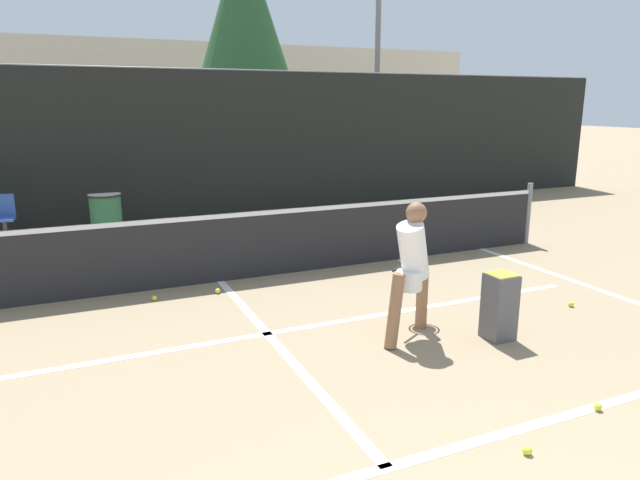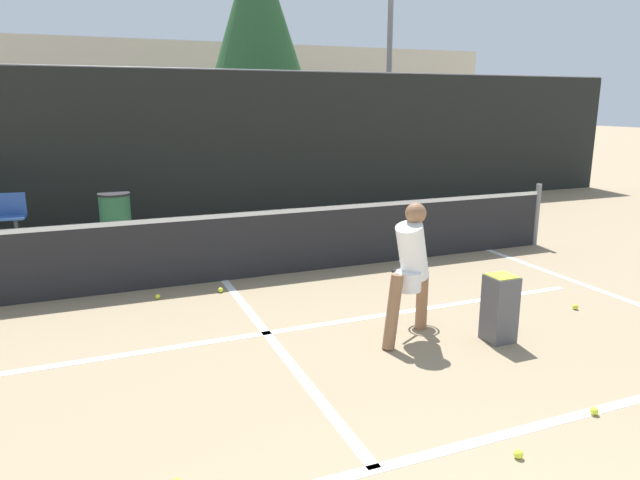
% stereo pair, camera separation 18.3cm
% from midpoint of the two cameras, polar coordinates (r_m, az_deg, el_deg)
% --- Properties ---
extents(court_baseline_near, '(11.00, 0.10, 0.01)m').
position_cam_midpoint_polar(court_baseline_near, '(4.19, 5.36, -21.73)').
color(court_baseline_near, white).
rests_on(court_baseline_near, ground).
extents(court_service_line, '(8.25, 0.10, 0.01)m').
position_cam_midpoint_polar(court_service_line, '(6.24, -6.14, -9.30)').
color(court_service_line, white).
rests_on(court_service_line, ground).
extents(court_center_mark, '(0.10, 4.56, 0.01)m').
position_cam_midpoint_polar(court_center_mark, '(6.02, -5.40, -10.16)').
color(court_center_mark, white).
rests_on(court_center_mark, ground).
extents(court_sideline_right, '(0.10, 5.56, 0.01)m').
position_cam_midpoint_polar(court_sideline_right, '(8.49, 24.93, -4.29)').
color(court_sideline_right, white).
rests_on(court_sideline_right, ground).
extents(net, '(11.09, 0.09, 1.07)m').
position_cam_midpoint_polar(net, '(7.95, -10.72, -0.57)').
color(net, slate).
rests_on(net, ground).
extents(fence_back, '(24.00, 0.06, 3.13)m').
position_cam_midpoint_polar(fence_back, '(12.59, -16.19, 9.11)').
color(fence_back, black).
rests_on(fence_back, ground).
extents(player_practicing, '(0.97, 0.95, 1.44)m').
position_cam_midpoint_polar(player_practicing, '(5.99, 8.28, -2.44)').
color(player_practicing, '#8C6042').
rests_on(player_practicing, ground).
extents(tennis_ball_scattered_0, '(0.07, 0.07, 0.07)m').
position_cam_midpoint_polar(tennis_ball_scattered_0, '(5.25, 25.10, -14.87)').
color(tennis_ball_scattered_0, '#D1E033').
rests_on(tennis_ball_scattered_0, ground).
extents(tennis_ball_scattered_4, '(0.07, 0.07, 0.07)m').
position_cam_midpoint_polar(tennis_ball_scattered_4, '(7.58, 23.18, -5.92)').
color(tennis_ball_scattered_4, '#D1E033').
rests_on(tennis_ball_scattered_4, ground).
extents(tennis_ball_scattered_5, '(0.07, 0.07, 0.07)m').
position_cam_midpoint_polar(tennis_ball_scattered_5, '(7.51, -16.89, -5.58)').
color(tennis_ball_scattered_5, '#D1E033').
rests_on(tennis_ball_scattered_5, ground).
extents(tennis_ball_scattered_8, '(0.07, 0.07, 0.07)m').
position_cam_midpoint_polar(tennis_ball_scattered_8, '(4.50, 18.88, -19.30)').
color(tennis_ball_scattered_8, '#D1E033').
rests_on(tennis_ball_scattered_8, ground).
extents(tennis_ball_scattered_9, '(0.07, 0.07, 0.07)m').
position_cam_midpoint_polar(tennis_ball_scattered_9, '(7.59, -10.88, -5.03)').
color(tennis_ball_scattered_9, '#D1E033').
rests_on(tennis_ball_scattered_9, ground).
extents(ball_hopper, '(0.28, 0.28, 0.71)m').
position_cam_midpoint_polar(ball_hopper, '(6.23, 16.71, -6.23)').
color(ball_hopper, '#4C4C51').
rests_on(ball_hopper, ground).
extents(trash_bin, '(0.58, 0.58, 0.80)m').
position_cam_midpoint_polar(trash_bin, '(11.26, -21.04, 2.32)').
color(trash_bin, '#28603D').
rests_on(trash_bin, ground).
extents(parked_car, '(1.80, 4.09, 1.53)m').
position_cam_midpoint_polar(parked_car, '(16.06, -15.27, 6.75)').
color(parked_car, navy).
rests_on(parked_car, ground).
extents(tree_west, '(3.15, 3.15, 8.39)m').
position_cam_midpoint_polar(tree_west, '(21.85, -7.94, 22.66)').
color(tree_west, brown).
rests_on(tree_west, ground).
extents(building_far, '(36.00, 2.40, 5.05)m').
position_cam_midpoint_polar(building_far, '(27.47, -20.82, 12.93)').
color(building_far, beige).
rests_on(building_far, ground).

